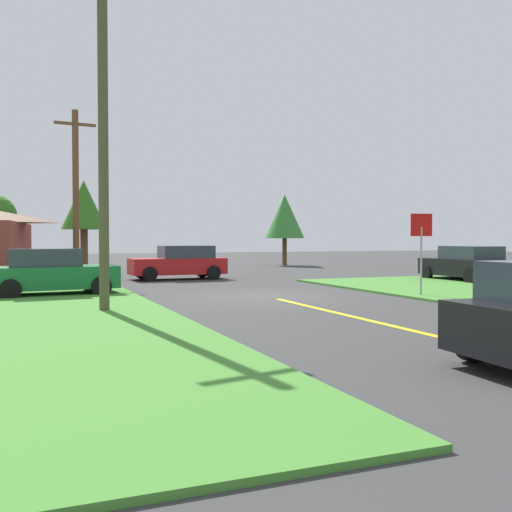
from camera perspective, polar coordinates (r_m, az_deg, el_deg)
ground_plane at (r=19.94m, az=0.97°, el=-3.95°), size 120.00×120.00×0.00m
lane_stripe_center at (r=13.01m, az=14.94°, el=-7.02°), size 0.20×14.00×0.01m
stop_sign at (r=20.45m, az=15.74°, el=1.67°), size 0.74×0.20×2.80m
parked_car_near_building at (r=21.17m, az=-19.27°, el=-1.53°), size 4.33×2.23×1.62m
car_on_crossroad at (r=28.43m, az=19.73°, el=-0.72°), size 2.31×4.64×1.62m
car_approaching_junction at (r=28.49m, az=-7.42°, el=-0.63°), size 4.49×2.10×1.62m
utility_pole_near at (r=16.21m, az=-14.61°, el=11.63°), size 1.78×0.52×9.25m
utility_pole_mid at (r=27.43m, az=-17.08°, el=5.80°), size 1.80×0.28×7.65m
oak_tree_left at (r=34.57m, az=-16.36°, el=4.69°), size 2.51×2.51×5.24m
pine_tree_center at (r=42.84m, az=2.80°, el=3.83°), size 2.88×2.88×5.15m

